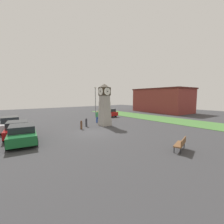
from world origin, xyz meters
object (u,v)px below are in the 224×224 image
bench (181,143)px  car_far_lot (108,112)px  car_navy_sedan (10,124)px  bollard_mid_row (81,125)px  street_lamp_far_side (95,98)px  car_near_tower (18,129)px  pedestrian_by_cars (97,116)px  bollard_near_tower (86,122)px  car_by_building (22,134)px  clock_tower (105,106)px

bench → car_far_lot: bearing=158.7°
car_navy_sedan → car_far_lot: car_navy_sedan is taller
bollard_mid_row → street_lamp_far_side: (-12.40, 9.62, 2.86)m
car_near_tower → street_lamp_far_side: (-11.82, 15.80, 2.62)m
pedestrian_by_cars → bollard_near_tower: bearing=-59.0°
bollard_near_tower → car_by_building: size_ratio=0.25×
car_navy_sedan → street_lamp_far_side: size_ratio=0.67×
clock_tower → bollard_mid_row: size_ratio=5.33×
bollard_near_tower → street_lamp_far_side: size_ratio=0.18×
car_navy_sedan → street_lamp_far_side: 18.44m
clock_tower → car_near_tower: clock_tower is taller
car_near_tower → car_far_lot: car_far_lot is taller
bollard_near_tower → bench: size_ratio=0.63×
clock_tower → bollard_near_tower: (-0.83, -2.22, -2.03)m
car_navy_sedan → pedestrian_by_cars: (1.35, 10.29, 0.19)m
clock_tower → car_near_tower: size_ratio=1.28×
bench → clock_tower: bearing=173.9°
pedestrian_by_cars → car_navy_sedan: bearing=-97.5°
bollard_mid_row → car_near_tower: car_near_tower is taller
car_by_building → street_lamp_far_side: (-14.26, 15.73, 2.62)m
car_navy_sedan → bench: car_navy_sedan is taller
car_near_tower → pedestrian_by_cars: 10.13m
bollard_near_tower → street_lamp_far_side: bearing=143.5°
car_navy_sedan → car_near_tower: bearing=6.1°
car_far_lot → pedestrian_by_cars: size_ratio=2.32×
bollard_mid_row → car_navy_sedan: size_ratio=0.26×
car_by_building → pedestrian_by_cars: pedestrian_by_cars is taller
bollard_near_tower → bench: bollard_near_tower is taller
street_lamp_far_side → car_far_lot: bearing=-5.5°
car_far_lot → bench: (17.64, -6.86, -0.23)m
car_near_tower → street_lamp_far_side: street_lamp_far_side is taller
car_far_lot → bench: bearing=-21.3°
car_by_building → pedestrian_by_cars: (-4.40, 9.86, 0.23)m
street_lamp_far_side → bench: bearing=-17.8°
bollard_mid_row → bench: (10.57, 2.25, 0.02)m
car_navy_sedan → car_by_building: car_navy_sedan is taller
bollard_mid_row → car_near_tower: (-0.58, -6.18, 0.23)m
car_near_tower → street_lamp_far_side: size_ratio=0.73×
clock_tower → car_far_lot: bearing=140.4°
bollard_near_tower → car_by_building: bearing=-68.7°
bench → car_near_tower: bearing=-142.9°
car_by_building → street_lamp_far_side: bearing=132.2°
car_near_tower → pedestrian_by_cars: pedestrian_by_cars is taller
car_near_tower → car_navy_sedan: bearing=-173.9°
bollard_near_tower → street_lamp_far_side: street_lamp_far_side is taller
bench → street_lamp_far_side: 24.30m
clock_tower → pedestrian_by_cars: 2.89m
clock_tower → bench: (10.73, -1.15, -2.04)m
bollard_near_tower → car_navy_sedan: 8.24m
bollard_mid_row → car_by_building: 6.39m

